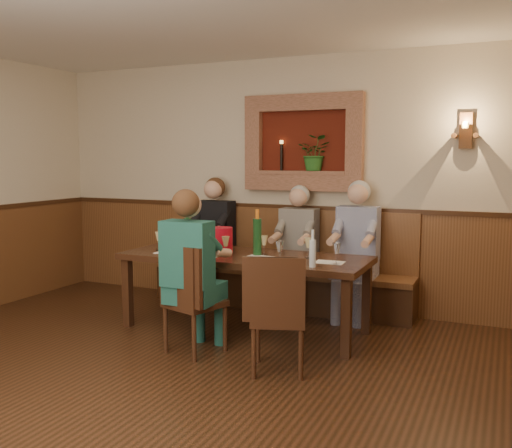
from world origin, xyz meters
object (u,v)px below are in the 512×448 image
Objects in this scene: person_bench_left at (212,251)px; spittoon_bucket at (222,240)px; person_bench_mid at (296,260)px; bench at (280,279)px; dining_table at (245,262)px; wine_bottle_green_b at (188,232)px; water_bottle at (313,252)px; chair_near_left at (194,321)px; chair_near_right at (278,338)px; person_chair_front at (193,286)px; person_bench_right at (355,262)px; wine_bottle_green_a at (257,236)px.

person_bench_left reaches higher than spittoon_bucket.
person_bench_left is 1.05m from person_bench_mid.
person_bench_left is at bearing -172.58° from bench.
dining_table is 0.75m from wine_bottle_green_b.
dining_table is 1.65× the size of person_bench_left.
wine_bottle_green_b is at bearing 170.02° from spittoon_bucket.
person_bench_left is 5.81× the size of spittoon_bucket.
water_bottle is (1.06, -0.35, 0.00)m from spittoon_bucket.
person_bench_mid is at bearing 74.90° from dining_table.
chair_near_right is at bearing 9.05° from chair_near_left.
person_bench_mid is at bearing 0.12° from person_bench_left.
wine_bottle_green_b is at bearing 171.79° from dining_table.
person_bench_mid is 4.25× the size of water_bottle.
water_bottle is at bearing 26.20° from person_chair_front.
chair_near_left is at bearing -80.35° from spittoon_bucket.
chair_near_left reaches higher than dining_table.
bench is 0.87m from person_bench_left.
chair_near_right is at bearing -7.66° from person_chair_front.
person_bench_mid is (1.05, 0.00, -0.03)m from person_bench_left.
chair_near_right is 2.33m from person_bench_left.
spittoon_bucket is at bearing -144.72° from person_bench_right.
water_bottle is at bearing -21.98° from dining_table.
person_bench_left is at bearing 113.36° from person_chair_front.
person_bench_mid is at bearing -24.80° from bench.
dining_table is 1.22m from person_bench_right.
person_bench_right is 1.43m from spittoon_bucket.
wine_bottle_green_a is (0.12, -0.92, 0.61)m from bench.
person_bench_mid is 5.54× the size of spittoon_bucket.
wine_bottle_green_a reaches higher than spittoon_bucket.
spittoon_bucket is 0.44m from wine_bottle_green_b.
wine_bottle_green_b is at bearing -141.42° from person_bench_mid.
spittoon_bucket reaches higher than chair_near_left.
chair_near_left is at bearing -122.28° from person_bench_right.
person_bench_left is at bearing 130.60° from chair_near_left.
chair_near_left is at bearing -56.71° from wine_bottle_green_b.
person_bench_left is at bearing 99.33° from wine_bottle_green_b.
person_bench_right reaches higher than bench.
dining_table is 1.65× the size of person_bench_right.
spittoon_bucket is (-1.15, -0.81, 0.27)m from person_bench_right.
wine_bottle_green_b is (-0.70, -0.84, 0.59)m from bench.
person_bench_mid is 3.40× the size of wine_bottle_green_b.
dining_table is 5.87× the size of wine_bottle_green_b.
person_chair_front reaches higher than wine_bottle_green_b.
wine_bottle_green_a is 1.36× the size of water_bottle.
chair_near_right is 1.82m from person_bench_mid.
bench is 1.72m from chair_near_left.
spittoon_bucket is (0.56, -0.81, 0.27)m from person_bench_left.
person_chair_front is at bearing 153.45° from chair_near_right.
person_bench_right is at bearing 58.02° from person_chair_front.
person_chair_front is 3.22× the size of wine_bottle_green_a.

